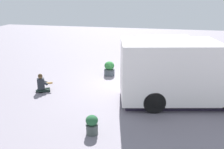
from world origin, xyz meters
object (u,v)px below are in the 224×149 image
Objects in this scene: food_truck at (185,73)px; planter_flowering_near at (109,69)px; planter_flowering_far at (92,124)px; person_customer at (42,85)px.

food_truck is 4.74m from planter_flowering_near.
planter_flowering_far is (-5.97, -0.80, -0.03)m from planter_flowering_near.
food_truck reaches higher than planter_flowering_near.
planter_flowering_far is (-3.20, 2.96, -0.89)m from food_truck.
person_customer is 1.31× the size of planter_flowering_far.
planter_flowering_near is at bearing -39.41° from person_customer.
planter_flowering_far is at bearing -132.62° from person_customer.
planter_flowering_far is (-2.99, -3.25, 0.01)m from person_customer.
food_truck reaches higher than planter_flowering_far.
person_customer is at bearing 47.38° from planter_flowering_far.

